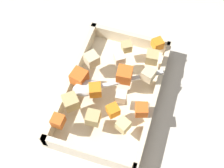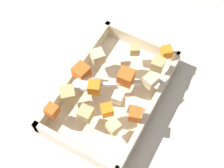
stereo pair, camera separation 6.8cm
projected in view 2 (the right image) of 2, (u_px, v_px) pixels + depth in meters
name	position (u px, v px, depth m)	size (l,w,h in m)	color
ground_plane	(113.00, 92.00, 0.76)	(4.00, 4.00, 0.00)	beige
baking_dish	(112.00, 94.00, 0.73)	(0.33, 0.21, 0.05)	beige
carrot_chunk_corner_sw	(81.00, 72.00, 0.70)	(0.03, 0.03, 0.03)	orange
carrot_chunk_corner_ne	(107.00, 110.00, 0.66)	(0.02, 0.02, 0.02)	orange
carrot_chunk_heap_top	(166.00, 52.00, 0.74)	(0.02, 0.02, 0.02)	orange
carrot_chunk_mid_right	(126.00, 77.00, 0.70)	(0.03, 0.03, 0.03)	orange
carrot_chunk_near_spoon	(135.00, 114.00, 0.65)	(0.03, 0.03, 0.03)	orange
carrot_chunk_corner_nw	(94.00, 87.00, 0.69)	(0.03, 0.03, 0.03)	orange
carrot_chunk_back_center	(52.00, 110.00, 0.66)	(0.03, 0.03, 0.03)	orange
potato_chunk_corner_se	(135.00, 50.00, 0.74)	(0.02, 0.02, 0.02)	tan
potato_chunk_far_left	(98.00, 56.00, 0.73)	(0.03, 0.03, 0.03)	beige
potato_chunk_far_right	(158.00, 64.00, 0.72)	(0.03, 0.03, 0.03)	tan
potato_chunk_mid_left	(68.00, 94.00, 0.67)	(0.03, 0.03, 0.03)	tan
potato_chunk_near_right	(86.00, 114.00, 0.65)	(0.03, 0.03, 0.03)	tan
potato_chunk_near_left	(114.00, 126.00, 0.64)	(0.03, 0.03, 0.03)	#E0CC89
potato_chunk_under_handle	(150.00, 81.00, 0.69)	(0.03, 0.03, 0.03)	beige
parsnip_chunk_front_center	(118.00, 98.00, 0.67)	(0.02, 0.02, 0.02)	silver
parsnip_chunk_rim_edge	(127.00, 61.00, 0.72)	(0.02, 0.02, 0.02)	silver
serving_spoon	(93.00, 83.00, 0.70)	(0.14, 0.19, 0.02)	silver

